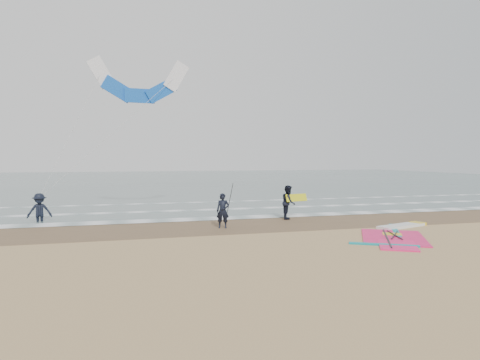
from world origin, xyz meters
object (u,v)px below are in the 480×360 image
object	(u,v)px
windsurf_rig	(397,234)
person_walking	(288,202)
person_wading	(39,204)
surf_kite	(139,85)
person_standing	(223,211)

from	to	relation	value
windsurf_rig	person_walking	xyz separation A→B (m)	(-2.64, 5.48, 0.85)
person_walking	person_wading	size ratio (longest dim) A/B	0.99
surf_kite	person_standing	bearing A→B (deg)	-63.36
person_standing	person_walking	distance (m)	4.41
person_wading	surf_kite	world-z (taller)	surf_kite
windsurf_rig	person_walking	bearing A→B (deg)	115.77
person_wading	surf_kite	bearing A→B (deg)	18.37
person_standing	person_wading	distance (m)	9.41
windsurf_rig	surf_kite	world-z (taller)	surf_kite
person_walking	surf_kite	size ratio (longest dim) A/B	0.22
person_walking	person_standing	bearing A→B (deg)	138.86
person_standing	person_walking	xyz separation A→B (m)	(3.97, 1.91, 0.09)
person_standing	person_wading	xyz separation A→B (m)	(-8.39, 4.26, 0.10)
windsurf_rig	person_standing	world-z (taller)	person_standing
windsurf_rig	surf_kite	distance (m)	16.09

